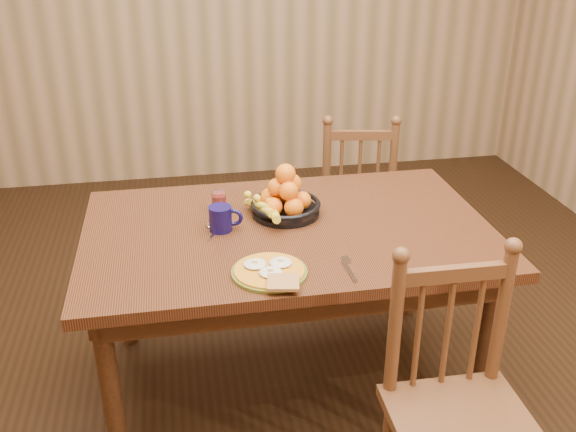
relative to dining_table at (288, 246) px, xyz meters
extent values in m
cube|color=black|center=(0.00, 0.00, -0.67)|extent=(4.50, 5.00, 0.01)
cube|color=black|center=(0.00, 0.00, 0.06)|extent=(1.60, 1.00, 0.04)
cube|color=black|center=(0.00, 0.42, -0.01)|extent=(1.40, 0.04, 0.10)
cube|color=black|center=(0.00, -0.42, -0.01)|extent=(1.40, 0.04, 0.10)
cube|color=black|center=(0.72, 0.00, -0.01)|extent=(0.04, 0.84, 0.10)
cube|color=black|center=(-0.72, 0.00, -0.01)|extent=(0.04, 0.84, 0.10)
cylinder|color=black|center=(-0.70, -0.40, -0.31)|extent=(0.07, 0.07, 0.70)
cylinder|color=black|center=(0.70, -0.40, -0.31)|extent=(0.07, 0.07, 0.70)
cylinder|color=black|center=(-0.70, 0.40, -0.31)|extent=(0.07, 0.07, 0.70)
cylinder|color=black|center=(0.70, 0.40, -0.31)|extent=(0.07, 0.07, 0.70)
cube|color=#523018|center=(0.55, 0.94, -0.24)|extent=(0.49, 0.47, 0.04)
cylinder|color=#523018|center=(0.75, 1.07, -0.46)|extent=(0.03, 0.03, 0.41)
cylinder|color=#523018|center=(0.41, 1.13, -0.46)|extent=(0.03, 0.03, 0.41)
cylinder|color=#523018|center=(0.69, 0.75, -0.46)|extent=(0.03, 0.03, 0.41)
cylinder|color=#523018|center=(0.35, 0.81, -0.46)|extent=(0.03, 0.03, 0.41)
cylinder|color=#523018|center=(0.69, 0.73, 0.01)|extent=(0.04, 0.04, 0.50)
cylinder|color=#523018|center=(0.35, 0.79, 0.01)|extent=(0.04, 0.04, 0.50)
cylinder|color=#523018|center=(0.52, 0.76, -0.03)|extent=(0.02, 0.02, 0.38)
cube|color=#523018|center=(0.52, 0.76, 0.19)|extent=(0.34, 0.09, 0.05)
cube|color=#523018|center=(0.40, -0.85, -0.22)|extent=(0.44, 0.42, 0.04)
cylinder|color=#523018|center=(0.22, -0.66, 0.04)|extent=(0.04, 0.04, 0.51)
cylinder|color=#523018|center=(0.58, -0.66, 0.04)|extent=(0.04, 0.04, 0.51)
cylinder|color=#523018|center=(0.40, -0.66, -0.01)|extent=(0.02, 0.02, 0.40)
cube|color=#523018|center=(0.40, -0.66, 0.22)|extent=(0.36, 0.03, 0.05)
cylinder|color=#59601E|center=(-0.13, -0.34, 0.09)|extent=(0.26, 0.26, 0.01)
cylinder|color=orange|center=(-0.13, -0.34, 0.10)|extent=(0.24, 0.24, 0.01)
ellipsoid|color=silver|center=(-0.17, -0.30, 0.11)|extent=(0.08, 0.08, 0.01)
cube|color=#F2E08C|center=(-0.17, -0.30, 0.12)|extent=(0.02, 0.02, 0.01)
ellipsoid|color=silver|center=(-0.08, -0.31, 0.11)|extent=(0.08, 0.08, 0.01)
cube|color=#F2E08C|center=(-0.08, -0.31, 0.12)|extent=(0.02, 0.02, 0.01)
ellipsoid|color=silver|center=(-0.13, -0.37, 0.11)|extent=(0.08, 0.08, 0.01)
cube|color=#F2E08C|center=(-0.13, -0.37, 0.12)|extent=(0.02, 0.02, 0.01)
cube|color=brown|center=(-0.10, -0.44, 0.11)|extent=(0.12, 0.12, 0.01)
cube|color=silver|center=(0.15, -0.38, 0.09)|extent=(0.02, 0.15, 0.00)
cube|color=silver|center=(0.16, -0.29, 0.09)|extent=(0.03, 0.05, 0.00)
cube|color=silver|center=(-0.29, -0.01, 0.09)|extent=(0.07, 0.11, 0.00)
ellipsoid|color=silver|center=(-0.30, 0.07, 0.09)|extent=(0.03, 0.04, 0.01)
cylinder|color=#0F0A39|center=(-0.26, 0.02, 0.13)|extent=(0.09, 0.09, 0.10)
torus|color=#0F0A39|center=(-0.21, 0.02, 0.13)|extent=(0.07, 0.03, 0.07)
cylinder|color=black|center=(-0.26, 0.02, 0.18)|extent=(0.08, 0.08, 0.00)
cylinder|color=silver|center=(-0.25, 0.19, 0.13)|extent=(0.06, 0.06, 0.09)
cylinder|color=maroon|center=(-0.25, 0.19, 0.12)|extent=(0.05, 0.05, 0.07)
cylinder|color=black|center=(0.01, 0.12, 0.09)|extent=(0.28, 0.28, 0.02)
torus|color=black|center=(0.01, 0.12, 0.13)|extent=(0.29, 0.29, 0.02)
cylinder|color=black|center=(0.01, 0.12, 0.09)|extent=(0.10, 0.10, 0.01)
sphere|color=orange|center=(0.08, 0.12, 0.14)|extent=(0.07, 0.07, 0.07)
sphere|color=orange|center=(0.03, 0.19, 0.14)|extent=(0.08, 0.08, 0.08)
sphere|color=orange|center=(-0.04, 0.16, 0.15)|extent=(0.08, 0.08, 0.08)
sphere|color=orange|center=(-0.04, 0.08, 0.14)|extent=(0.07, 0.07, 0.07)
sphere|color=orange|center=(0.03, 0.06, 0.14)|extent=(0.08, 0.08, 0.08)
sphere|color=orange|center=(0.04, 0.15, 0.21)|extent=(0.08, 0.08, 0.08)
sphere|color=orange|center=(-0.02, 0.13, 0.20)|extent=(0.07, 0.07, 0.07)
sphere|color=orange|center=(0.02, 0.08, 0.21)|extent=(0.08, 0.08, 0.08)
sphere|color=orange|center=(0.01, 0.12, 0.26)|extent=(0.08, 0.08, 0.08)
cylinder|color=yellow|center=(-0.08, 0.08, 0.13)|extent=(0.10, 0.17, 0.07)
cylinder|color=yellow|center=(-0.10, 0.13, 0.13)|extent=(0.14, 0.15, 0.07)
cylinder|color=yellow|center=(-0.05, 0.03, 0.13)|extent=(0.06, 0.18, 0.07)
camera|label=1|loc=(-0.41, -2.23, 1.22)|focal=40.00mm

